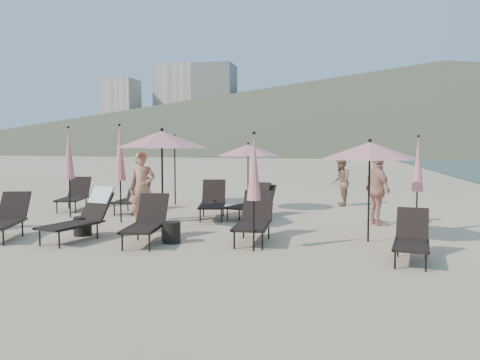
% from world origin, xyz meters
% --- Properties ---
extents(ground, '(800.00, 800.00, 0.00)m').
position_xyz_m(ground, '(0.00, 0.00, 0.00)').
color(ground, '#D6BA8C').
rests_on(ground, ground).
extents(volcanic_headland, '(690.00, 690.00, 55.00)m').
position_xyz_m(volcanic_headland, '(71.37, 302.62, 26.49)').
color(volcanic_headland, brown).
rests_on(volcanic_headland, ground).
extents(hotel_skyline, '(109.00, 82.00, 55.00)m').
position_xyz_m(hotel_skyline, '(-93.62, 271.21, 24.18)').
color(hotel_skyline, beige).
rests_on(hotel_skyline, ground).
extents(lounger_1, '(1.14, 1.81, 0.98)m').
position_xyz_m(lounger_1, '(-4.36, -0.35, 0.46)').
color(lounger_1, black).
rests_on(lounger_1, ground).
extents(lounger_2, '(1.02, 1.87, 1.11)m').
position_xyz_m(lounger_2, '(-2.67, -0.04, 0.53)').
color(lounger_2, black).
rests_on(lounger_2, ground).
extents(lounger_3, '(0.91, 1.78, 0.98)m').
position_xyz_m(lounger_3, '(-1.14, -0.08, 0.46)').
color(lounger_3, black).
rests_on(lounger_3, ground).
extents(lounger_4, '(0.77, 1.82, 1.03)m').
position_xyz_m(lounger_4, '(1.03, 0.61, 0.48)').
color(lounger_4, black).
rests_on(lounger_4, ground).
extents(lounger_5, '(0.79, 1.58, 0.87)m').
position_xyz_m(lounger_5, '(4.08, -0.47, 0.41)').
color(lounger_5, black).
rests_on(lounger_5, ground).
extents(lounger_6, '(1.11, 1.89, 1.02)m').
position_xyz_m(lounger_6, '(-5.58, 4.25, 0.48)').
color(lounger_6, black).
rests_on(lounger_6, ground).
extents(lounger_7, '(0.88, 1.88, 1.04)m').
position_xyz_m(lounger_7, '(-3.49, 4.17, 0.49)').
color(lounger_7, black).
rests_on(lounger_7, ground).
extents(lounger_8, '(1.07, 1.92, 1.04)m').
position_xyz_m(lounger_8, '(-0.77, 3.61, 0.49)').
color(lounger_8, black).
rests_on(lounger_8, ground).
extents(lounger_9, '(1.10, 1.81, 0.97)m').
position_xyz_m(lounger_9, '(0.26, 3.81, 0.46)').
color(lounger_9, black).
rests_on(lounger_9, ground).
extents(lounger_10, '(0.91, 1.67, 0.91)m').
position_xyz_m(lounger_10, '(0.48, 3.92, 0.43)').
color(lounger_10, black).
rests_on(lounger_10, ground).
extents(umbrella_open_0, '(2.31, 2.31, 2.48)m').
position_xyz_m(umbrella_open_0, '(-1.49, 1.66, 2.20)').
color(umbrella_open_0, black).
rests_on(umbrella_open_0, ground).
extents(umbrella_open_1, '(2.03, 2.03, 2.19)m').
position_xyz_m(umbrella_open_1, '(3.40, 1.08, 1.93)').
color(umbrella_open_1, black).
rests_on(umbrella_open_1, ground).
extents(umbrella_open_2, '(2.29, 2.29, 2.46)m').
position_xyz_m(umbrella_open_2, '(-2.91, 6.25, 2.18)').
color(umbrella_open_2, black).
rests_on(umbrella_open_2, ground).
extents(umbrella_open_3, '(2.01, 2.01, 2.17)m').
position_xyz_m(umbrella_open_3, '(-0.12, 5.37, 1.91)').
color(umbrella_open_3, black).
rests_on(umbrella_open_3, ground).
extents(umbrella_closed_0, '(0.27, 0.27, 2.31)m').
position_xyz_m(umbrella_closed_0, '(1.20, -0.35, 1.61)').
color(umbrella_closed_0, black).
rests_on(umbrella_closed_0, ground).
extents(umbrella_closed_1, '(0.27, 0.27, 2.30)m').
position_xyz_m(umbrella_closed_1, '(4.54, 2.39, 1.60)').
color(umbrella_closed_1, black).
rests_on(umbrella_closed_1, ground).
extents(umbrella_closed_2, '(0.31, 0.31, 2.61)m').
position_xyz_m(umbrella_closed_2, '(-4.76, 2.73, 1.82)').
color(umbrella_closed_2, black).
rests_on(umbrella_closed_2, ground).
extents(umbrella_closed_3, '(0.31, 0.31, 2.63)m').
position_xyz_m(umbrella_closed_3, '(-2.92, 2.23, 1.83)').
color(umbrella_closed_3, black).
rests_on(umbrella_closed_3, ground).
extents(side_table_0, '(0.41, 0.41, 0.43)m').
position_xyz_m(side_table_0, '(-2.91, 0.36, 0.21)').
color(side_table_0, black).
rests_on(side_table_0, ground).
extents(side_table_1, '(0.38, 0.38, 0.45)m').
position_xyz_m(side_table_1, '(-0.63, 0.03, 0.22)').
color(side_table_1, black).
rests_on(side_table_1, ground).
extents(beachgoer_a, '(0.81, 0.70, 1.88)m').
position_xyz_m(beachgoer_a, '(-2.29, 2.20, 0.94)').
color(beachgoer_a, tan).
rests_on(beachgoer_a, ground).
extents(beachgoer_b, '(0.66, 0.83, 1.66)m').
position_xyz_m(beachgoer_b, '(2.73, 7.20, 0.83)').
color(beachgoer_b, '#9C7350').
rests_on(beachgoer_b, ground).
extents(beachgoer_c, '(0.87, 1.16, 1.83)m').
position_xyz_m(beachgoer_c, '(3.72, 3.35, 0.91)').
color(beachgoer_c, tan).
rests_on(beachgoer_c, ground).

